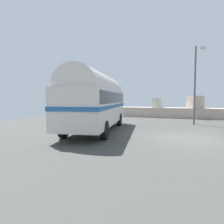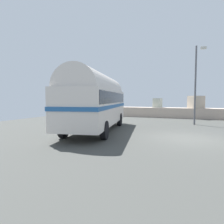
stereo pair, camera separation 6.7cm
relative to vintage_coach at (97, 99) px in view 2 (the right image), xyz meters
name	(u,v)px [view 2 (the right image)]	position (x,y,z in m)	size (l,w,h in m)	color
ground	(186,139)	(5.44, -0.46, -2.04)	(32.00, 26.00, 0.02)	#3F413D
breakwater	(191,112)	(5.42, 11.34, -1.38)	(31.36, 1.98, 2.39)	#BBA796
vintage_coach	(97,99)	(0.00, 0.00, 0.00)	(4.16, 8.90, 3.70)	black
lamp_post	(196,81)	(5.87, 5.80, 1.45)	(0.81, 0.65, 6.20)	#5B5B60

